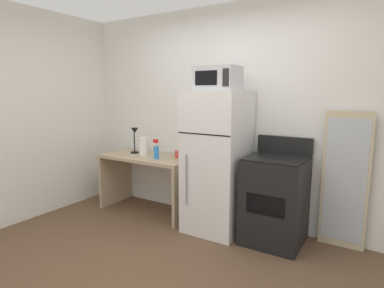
{
  "coord_description": "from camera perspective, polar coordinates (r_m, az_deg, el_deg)",
  "views": [
    {
      "loc": [
        1.6,
        -1.84,
        1.58
      ],
      "look_at": [
        -0.23,
        1.1,
        1.01
      ],
      "focal_mm": 29.67,
      "sensor_mm": 36.0,
      "label": 1
    }
  ],
  "objects": [
    {
      "name": "desk_lamp",
      "position": [
        4.38,
        -10.27,
        1.42
      ],
      "size": [
        0.14,
        0.12,
        0.35
      ],
      "color": "black",
      "rests_on": "desk"
    },
    {
      "name": "spray_bottle",
      "position": [
        4.01,
        -6.43,
        -1.27
      ],
      "size": [
        0.06,
        0.06,
        0.25
      ],
      "color": "#2D8CEA",
      "rests_on": "desk"
    },
    {
      "name": "paper_towel_roll",
      "position": [
        4.25,
        -8.72,
        -0.41
      ],
      "size": [
        0.11,
        0.11,
        0.24
      ],
      "primitive_type": "cylinder",
      "color": "white",
      "rests_on": "desk"
    },
    {
      "name": "refrigerator",
      "position": [
        3.62,
        4.59,
        -3.2
      ],
      "size": [
        0.63,
        0.68,
        1.6
      ],
      "color": "white",
      "rests_on": "ground"
    },
    {
      "name": "leaning_mirror",
      "position": [
        3.55,
        25.81,
        -5.97
      ],
      "size": [
        0.44,
        0.03,
        1.4
      ],
      "color": "#C6B793",
      "rests_on": "ground"
    },
    {
      "name": "coffee_mug",
      "position": [
        4.04,
        -2.53,
        -1.87
      ],
      "size": [
        0.08,
        0.08,
        0.09
      ],
      "primitive_type": "cylinder",
      "color": "#D83F33",
      "rests_on": "desk"
    },
    {
      "name": "wall_back_white",
      "position": [
        3.89,
        7.61,
        5.1
      ],
      "size": [
        5.0,
        0.1,
        2.6
      ],
      "primitive_type": "cube",
      "color": "white",
      "rests_on": "ground"
    },
    {
      "name": "oven_range",
      "position": [
        3.49,
        14.64,
        -9.59
      ],
      "size": [
        0.6,
        0.61,
        1.1
      ],
      "color": "black",
      "rests_on": "ground"
    },
    {
      "name": "ground_plane",
      "position": [
        2.9,
        -8.33,
        -23.76
      ],
      "size": [
        12.0,
        12.0,
        0.0
      ],
      "primitive_type": "plane",
      "color": "brown"
    },
    {
      "name": "desk",
      "position": [
        4.27,
        -7.87,
        -5.01
      ],
      "size": [
        1.26,
        0.59,
        0.75
      ],
      "color": "tan",
      "rests_on": "ground"
    },
    {
      "name": "microwave",
      "position": [
        3.52,
        4.63,
        11.67
      ],
      "size": [
        0.46,
        0.35,
        0.26
      ],
      "color": "#B7B7BC",
      "rests_on": "refrigerator"
    }
  ]
}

